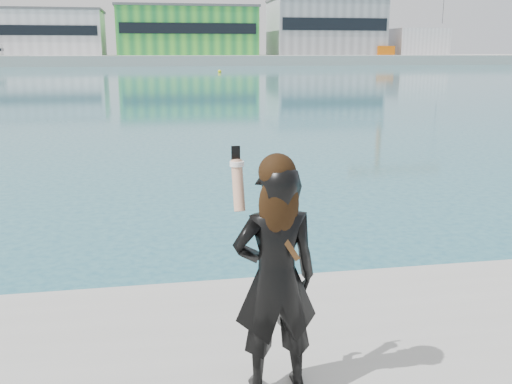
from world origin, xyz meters
TOP-DOWN VIEW (x-y plane):
  - far_quay at (0.00, 130.00)m, footprint 320.00×40.00m
  - warehouse_white at (-22.00, 127.98)m, footprint 24.48×15.35m
  - warehouse_green at (8.00, 127.98)m, footprint 30.60×16.36m
  - warehouse_grey_right at (40.00, 127.98)m, footprint 25.50×15.35m
  - ancillary_shed at (62.00, 126.00)m, footprint 12.00×10.00m
  - flagpole_right at (22.09, 121.00)m, footprint 1.28×0.16m
  - buoy_near at (9.23, 76.27)m, footprint 0.50×0.50m
  - woman at (0.58, -0.85)m, footprint 0.56×0.37m

SIDE VIEW (x-z plane):
  - buoy_near at x=9.23m, z-range -0.25..0.25m
  - far_quay at x=0.00m, z-range 0.00..2.00m
  - woman at x=0.58m, z-range 0.81..2.40m
  - ancillary_shed at x=62.00m, z-range 2.00..8.00m
  - flagpole_right at x=22.09m, z-range 2.54..10.54m
  - warehouse_white at x=-22.00m, z-range 2.01..11.51m
  - warehouse_green at x=8.00m, z-range 2.01..12.51m
  - warehouse_grey_right at x=40.00m, z-range 2.01..14.51m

